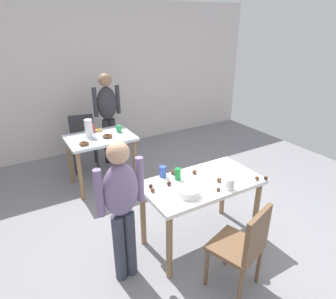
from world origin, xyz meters
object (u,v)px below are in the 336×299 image
object	(u,v)px
dining_table_far	(101,145)
chair_near_table	(244,245)
person_girl_near	(122,203)
person_adult_far	(108,111)
mixing_bowl	(189,192)
dining_table_near	(201,191)
soda_can	(178,174)
pitcher_far	(89,128)
chair_far_table	(83,139)

from	to	relation	value
dining_table_far	chair_near_table	distance (m)	2.49
chair_near_table	person_girl_near	bearing A→B (deg)	141.09
person_adult_far	mixing_bowl	bearing A→B (deg)	-93.33
dining_table_near	person_girl_near	world-z (taller)	person_girl_near
mixing_bowl	soda_can	distance (m)	0.32
pitcher_far	soda_can	bearing A→B (deg)	-75.86
person_adult_far	mixing_bowl	distance (m)	2.56
person_girl_near	soda_can	xyz separation A→B (m)	(0.70, 0.20, -0.01)
person_adult_far	soda_can	size ratio (longest dim) A/B	12.38
mixing_bowl	pitcher_far	xyz separation A→B (m)	(-0.34, 1.97, 0.09)
chair_far_table	person_girl_near	world-z (taller)	person_girl_near
dining_table_far	chair_near_table	xyz separation A→B (m)	(0.41, -2.46, -0.12)
chair_near_table	pitcher_far	world-z (taller)	pitcher_far
person_adult_far	pitcher_far	size ratio (longest dim) A/B	5.95
dining_table_far	person_girl_near	bearing A→B (deg)	-102.83
dining_table_far	person_adult_far	world-z (taller)	person_adult_far
chair_far_table	mixing_bowl	bearing A→B (deg)	-83.62
dining_table_near	chair_near_table	size ratio (longest dim) A/B	1.40
chair_far_table	person_girl_near	distance (m)	2.53
person_adult_far	mixing_bowl	size ratio (longest dim) A/B	7.22
dining_table_far	person_girl_near	distance (m)	1.85
pitcher_far	person_adult_far	bearing A→B (deg)	49.85
person_adult_far	soda_can	bearing A→B (deg)	-91.88
dining_table_far	soda_can	distance (m)	1.63
dining_table_far	person_girl_near	xyz separation A→B (m)	(-0.41, -1.79, 0.20)
dining_table_far	person_adult_far	xyz separation A→B (m)	(0.36, 0.66, 0.29)
chair_far_table	mixing_bowl	xyz separation A→B (m)	(0.29, -2.59, 0.29)
dining_table_far	mixing_bowl	size ratio (longest dim) A/B	4.40
dining_table_far	person_adult_far	size ratio (longest dim) A/B	0.61
person_girl_near	mixing_bowl	size ratio (longest dim) A/B	6.62
chair_near_table	soda_can	world-z (taller)	soda_can
chair_near_table	mixing_bowl	size ratio (longest dim) A/B	4.16
chair_near_table	soda_can	size ratio (longest dim) A/B	7.13
dining_table_far	person_adult_far	bearing A→B (deg)	60.91
dining_table_near	person_adult_far	size ratio (longest dim) A/B	0.81
chair_near_table	person_adult_far	bearing A→B (deg)	90.88
chair_near_table	pitcher_far	xyz separation A→B (m)	(-0.54, 2.53, 0.38)
dining_table_near	person_girl_near	distance (m)	0.91
chair_far_table	dining_table_near	bearing A→B (deg)	-77.19
soda_can	chair_far_table	bearing A→B (deg)	99.10
chair_near_table	chair_far_table	distance (m)	3.18
person_girl_near	mixing_bowl	bearing A→B (deg)	-9.67
dining_table_near	soda_can	bearing A→B (deg)	139.31
mixing_bowl	soda_can	size ratio (longest dim) A/B	1.72
pitcher_far	dining_table_far	bearing A→B (deg)	-29.40
chair_far_table	person_adult_far	size ratio (longest dim) A/B	0.58
dining_table_near	mixing_bowl	xyz separation A→B (m)	(-0.27, -0.15, 0.15)
person_adult_far	pitcher_far	bearing A→B (deg)	-130.15
person_girl_near	person_adult_far	bearing A→B (deg)	72.48
mixing_bowl	chair_near_table	bearing A→B (deg)	-70.56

